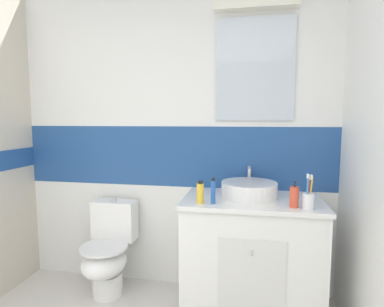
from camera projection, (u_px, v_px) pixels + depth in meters
The scene contains 8 objects.
wall_back_tiled at pixel (176, 137), 2.60m from camera, with size 3.20×0.20×2.50m.
vanity_cabinet at pixel (251, 255), 2.25m from camera, with size 0.97×0.60×0.85m.
sink_basin at pixel (249, 189), 2.24m from camera, with size 0.40×0.44×0.20m.
toilet at pixel (108, 251), 2.50m from camera, with size 0.37×0.50×0.75m.
toothbrush_cup at pixel (308, 200), 1.93m from camera, with size 0.07×0.07×0.23m.
soap_dispenser at pixel (294, 197), 1.97m from camera, with size 0.06×0.06×0.17m.
deodorant_spray_can at pixel (200, 192), 2.08m from camera, with size 0.05×0.05×0.15m.
toothpaste_tube_upright at pixel (213, 192), 2.06m from camera, with size 0.03×0.03×0.17m.
Camera 1 is at (0.62, -0.09, 1.41)m, focal length 29.06 mm.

